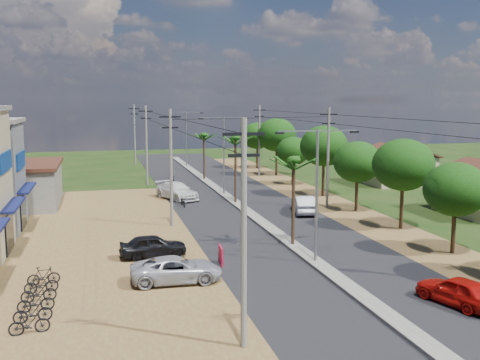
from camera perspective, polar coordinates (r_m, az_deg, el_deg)
The scene contains 36 objects.
ground at distance 34.04m, azimuth 7.65°, elevation -8.42°, with size 160.00×160.00×0.00m, color black.
road at distance 47.86m, azimuth 0.97°, elevation -3.48°, with size 12.00×110.00×0.04m, color black.
median at distance 50.69m, azimuth 0.08°, elevation -2.74°, with size 1.00×90.00×0.18m, color #605E56.
dirt_lot_west at distance 39.54m, azimuth -17.82°, elevation -6.37°, with size 18.00×46.00×0.04m, color brown.
dirt_shoulder_east at distance 50.71m, azimuth 10.29°, elevation -2.96°, with size 5.00×90.00×0.03m, color brown.
low_shed at distance 55.48m, azimuth -23.09°, elevation -0.49°, with size 10.40×10.40×3.95m.
house_east_far at distance 67.47m, azimuth 15.47°, elevation 1.66°, with size 7.60×7.50×4.60m.
tree_east_b at distance 37.56m, azimuth 21.06°, elevation -0.90°, with size 4.00×4.00×5.83m.
tree_east_c at distance 43.50m, azimuth 16.25°, elevation 1.49°, with size 4.60×4.60×6.83m.
tree_east_d at distance 49.55m, azimuth 11.84°, elevation 1.80°, with size 4.20×4.20×6.13m.
tree_east_e at distance 56.82m, azimuth 8.52°, elevation 3.44°, with size 4.80×4.80×7.14m.
tree_east_f at distance 64.21m, azimuth 5.42°, elevation 2.95°, with size 3.80×3.80×5.52m.
tree_east_g at distance 71.86m, azimuth 3.74°, elevation 4.60°, with size 5.00×5.00×7.38m.
tree_east_h at distance 79.45m, azimuth 1.76°, elevation 4.51°, with size 4.40×4.40×6.52m.
palm_median_near at distance 36.61m, azimuth 5.49°, elevation 1.64°, with size 2.00×2.00×6.15m.
palm_median_mid at distance 51.86m, azimuth -0.46°, elevation 3.98°, with size 2.00×2.00×6.55m.
palm_median_far at distance 67.52m, azimuth -3.69°, elevation 4.39°, with size 2.00×2.00×5.85m.
streetlight_near at distance 33.00m, azimuth 7.80°, elevation -0.43°, with size 5.10×0.18×8.00m.
streetlight_mid at distance 56.80m, azimuth -1.66°, elevation 3.21°, with size 5.10×0.18×8.00m.
streetlight_far at distance 81.32m, azimuth -5.50°, elevation 4.67°, with size 5.10×0.18×8.00m.
utility_pole_w_a at distance 21.49m, azimuth 0.38°, elevation -5.05°, with size 1.60×0.24×9.00m.
utility_pole_w_b at distance 42.85m, azimuth -7.03°, elevation 1.51°, with size 1.60×0.24×9.00m.
utility_pole_w_c at distance 64.65m, azimuth -9.49°, elevation 3.68°, with size 1.60×0.24×9.00m.
utility_pole_w_d at distance 85.55m, azimuth -10.66°, elevation 4.72°, with size 1.60×0.24×9.00m.
utility_pole_e_b at distance 50.53m, azimuth 8.93°, elevation 2.47°, with size 1.60×0.24×9.00m.
utility_pole_e_c at distance 71.22m, azimuth 1.97°, elevation 4.19°, with size 1.60×0.24×9.00m.
car_red_near at distance 28.88m, azimuth 21.24°, elevation -10.51°, with size 1.65×4.09×1.40m, color #9E0C08.
car_silver_mid at distance 48.37m, azimuth 6.46°, elevation -2.50°, with size 1.63×4.67×1.54m, color #AFB1B8.
car_white_far at distance 55.13m, azimuth -6.42°, elevation -1.16°, with size 2.25×5.53×1.60m, color silver.
car_parked_silver at distance 30.41m, azimuth -6.47°, elevation -9.10°, with size 2.25×4.87×1.35m, color #AFB1B8.
car_parked_dark at distance 35.26m, azimuth -8.83°, elevation -6.68°, with size 1.65×4.10×1.40m, color black.
moto_rider_east at distance 28.12m, azimuth 22.19°, elevation -11.53°, with size 0.64×1.84×0.97m, color black.
moto_rider_west_a at distance 51.25m, azimuth -5.80°, elevation -2.22°, with size 0.64×1.83×0.96m, color black.
moto_rider_west_b at distance 65.88m, azimuth -6.83°, elevation 0.05°, with size 0.43×1.52×0.92m, color black.
roadside_sign at distance 33.39m, azimuth -1.97°, elevation -7.69°, with size 0.18×1.34×1.12m.
parked_scooter_row at distance 28.53m, azimuth -19.90°, elevation -11.09°, with size 1.72×7.23×1.00m.
Camera 1 is at (-12.26, -30.25, 9.66)m, focal length 42.00 mm.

